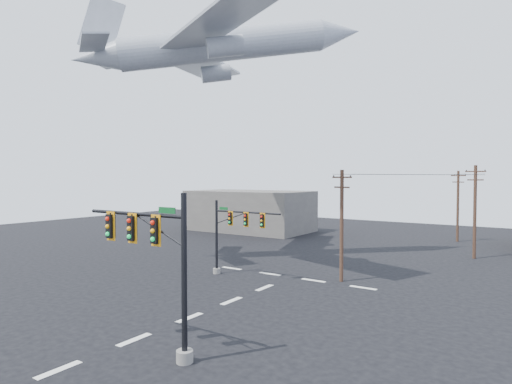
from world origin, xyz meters
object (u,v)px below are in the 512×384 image
Objects in this scene: utility_pole_b at (475,210)px; airliner at (222,46)px; utility_pole_a at (342,223)px; signal_mast_far at (231,233)px; utility_pole_c at (458,205)px; signal_mast_near at (157,264)px.

utility_pole_b is 0.40× the size of airliner.
airliner is (-12.77, 1.40, 16.06)m from utility_pole_a.
signal_mast_far is 0.73× the size of utility_pole_c.
utility_pole_c is at bearing 108.64° from utility_pole_b.
utility_pole_c reaches higher than signal_mast_far.
utility_pole_b is 29.48m from airliner.
utility_pole_b is 1.04× the size of utility_pole_c.
utility_pole_c is (4.12, 27.42, 0.12)m from utility_pole_a.
signal_mast_near is 0.86× the size of utility_pole_a.
signal_mast_far is 0.28× the size of airliner.
signal_mast_near is at bearing -65.20° from signal_mast_far.
signal_mast_near is 1.14× the size of signal_mast_far.
airliner is at bearing -108.69° from utility_pole_c.
signal_mast_far is 0.75× the size of utility_pole_a.
airliner is at bearing -141.06° from utility_pole_b.
utility_pole_a is 0.93× the size of utility_pole_b.
utility_pole_c is at bearing 82.74° from signal_mast_near.
signal_mast_far is (-6.57, 14.21, -0.66)m from signal_mast_near.
utility_pole_b is at bearing -7.51° from airliner.
signal_mast_near reaches higher than signal_mast_far.
airliner is at bearing 120.56° from signal_mast_near.
utility_pole_c is 34.87m from airliner.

